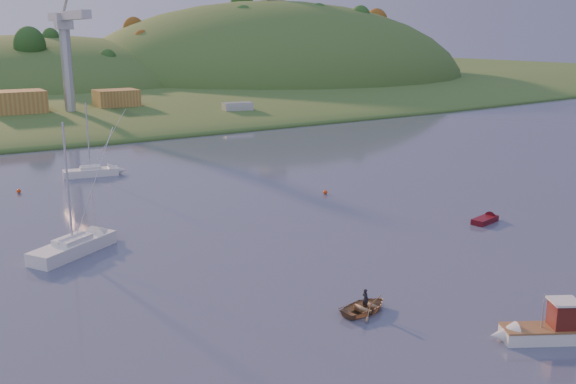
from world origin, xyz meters
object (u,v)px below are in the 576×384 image
fishing_boat (535,329)px  canoe (365,307)px  sailboat_near (73,246)px  red_tender (489,218)px  sailboat_far (91,171)px

fishing_boat → canoe: (-6.39, 8.92, -0.39)m
sailboat_near → red_tender: size_ratio=2.79×
red_tender → fishing_boat: bearing=-146.3°
sailboat_near → fishing_boat: bearing=-89.1°
canoe → red_tender: size_ratio=0.94×
sailboat_near → red_tender: 40.49m
sailboat_near → canoe: sailboat_near is taller
fishing_boat → sailboat_far: size_ratio=0.58×
red_tender → sailboat_near: bearing=149.1°
fishing_boat → red_tender: 26.70m
canoe → red_tender: red_tender is taller
fishing_boat → sailboat_far: (-10.84, 62.33, -0.13)m
fishing_boat → canoe: fishing_boat is taller
fishing_boat → red_tender: fishing_boat is taller
sailboat_near → canoe: size_ratio=2.98×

